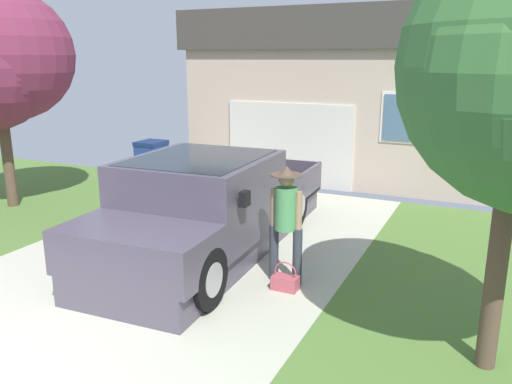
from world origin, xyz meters
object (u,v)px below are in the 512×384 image
object	(u,v)px
handbag	(285,282)
wheeled_trash_bin	(152,160)
house_with_garage	(383,91)
pickup_truck	(205,211)
person_with_hat	(286,215)

from	to	relation	value
handbag	wheeled_trash_bin	xyz separation A→B (m)	(-5.39, 4.37, 0.45)
handbag	house_with_garage	xyz separation A→B (m)	(-0.68, 8.95, 2.01)
pickup_truck	wheeled_trash_bin	world-z (taller)	pickup_truck
pickup_truck	house_with_garage	bearing A→B (deg)	-99.32
pickup_truck	wheeled_trash_bin	bearing A→B (deg)	-47.32
pickup_truck	wheeled_trash_bin	xyz separation A→B (m)	(-3.74, 3.70, -0.16)
house_with_garage	wheeled_trash_bin	world-z (taller)	house_with_garage
pickup_truck	handbag	distance (m)	1.88
wheeled_trash_bin	pickup_truck	bearing A→B (deg)	-44.68
person_with_hat	wheeled_trash_bin	xyz separation A→B (m)	(-5.28, 4.12, -0.41)
pickup_truck	person_with_hat	size ratio (longest dim) A/B	3.42
wheeled_trash_bin	person_with_hat	bearing A→B (deg)	-37.92
house_with_garage	wheeled_trash_bin	distance (m)	6.75
person_with_hat	house_with_garage	xyz separation A→B (m)	(-0.57, 8.70, 1.15)
pickup_truck	handbag	xyz separation A→B (m)	(1.65, -0.67, -0.61)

